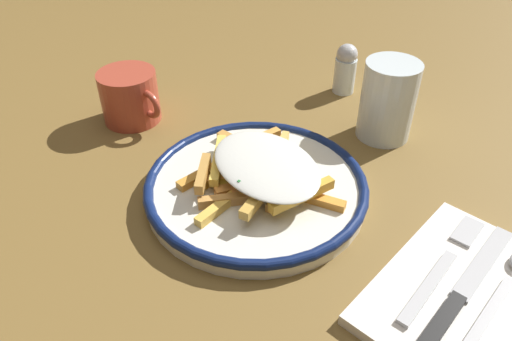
% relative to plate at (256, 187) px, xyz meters
% --- Properties ---
extents(ground_plane, '(2.60, 2.60, 0.00)m').
position_rel_plate_xyz_m(ground_plane, '(0.00, 0.00, -0.01)').
color(ground_plane, brown).
extents(plate, '(0.27, 0.27, 0.02)m').
position_rel_plate_xyz_m(plate, '(0.00, 0.00, 0.00)').
color(plate, silver).
rests_on(plate, ground_plane).
extents(fries_heap, '(0.21, 0.20, 0.04)m').
position_rel_plate_xyz_m(fries_heap, '(0.00, 0.00, 0.02)').
color(fries_heap, gold).
rests_on(fries_heap, plate).
extents(napkin, '(0.15, 0.22, 0.01)m').
position_rel_plate_xyz_m(napkin, '(0.25, 0.01, -0.01)').
color(napkin, white).
rests_on(napkin, ground_plane).
extents(fork, '(0.02, 0.18, 0.01)m').
position_rel_plate_xyz_m(fork, '(0.23, 0.03, 0.00)').
color(fork, silver).
rests_on(fork, napkin).
extents(knife, '(0.02, 0.21, 0.01)m').
position_rel_plate_xyz_m(knife, '(0.25, -0.00, 0.00)').
color(knife, black).
rests_on(knife, napkin).
extents(spoon, '(0.02, 0.15, 0.01)m').
position_rel_plate_xyz_m(spoon, '(0.28, 0.05, 0.00)').
color(spoon, silver).
rests_on(spoon, napkin).
extents(water_glass, '(0.08, 0.08, 0.11)m').
position_rel_plate_xyz_m(water_glass, '(0.05, 0.22, 0.04)').
color(water_glass, silver).
rests_on(water_glass, ground_plane).
extents(coffee_mug, '(0.11, 0.08, 0.08)m').
position_rel_plate_xyz_m(coffee_mug, '(-0.26, 0.01, 0.03)').
color(coffee_mug, '#AE422F').
rests_on(coffee_mug, ground_plane).
extents(salt_shaker, '(0.04, 0.04, 0.08)m').
position_rel_plate_xyz_m(salt_shaker, '(-0.06, 0.29, 0.03)').
color(salt_shaker, silver).
rests_on(salt_shaker, ground_plane).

